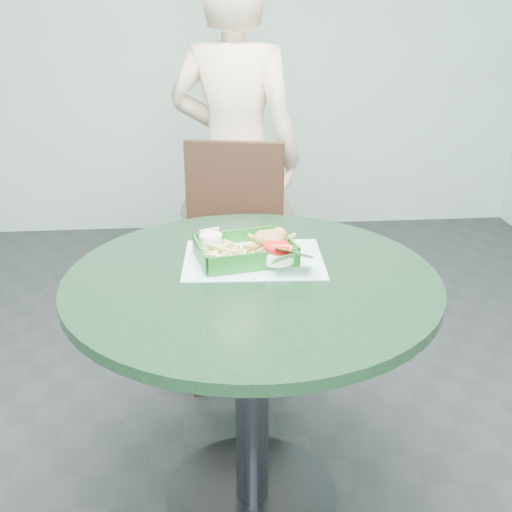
{
  "coord_description": "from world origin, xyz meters",
  "views": [
    {
      "loc": [
        -0.11,
        -1.43,
        1.43
      ],
      "look_at": [
        0.02,
        0.1,
        0.78
      ],
      "focal_mm": 42.0,
      "sensor_mm": 36.0,
      "label": 1
    }
  ],
  "objects": [
    {
      "name": "crab_sandwich",
      "position": [
        0.06,
        0.09,
        0.8
      ],
      "size": [
        0.13,
        0.13,
        0.08
      ],
      "rotation": [
        0.0,
        0.0,
        0.22
      ],
      "color": "gold",
      "rests_on": "food_basket"
    },
    {
      "name": "placemat",
      "position": [
        0.01,
        0.1,
        0.75
      ],
      "size": [
        0.4,
        0.31,
        0.0
      ],
      "primitive_type": "cube",
      "rotation": [
        0.0,
        0.0,
        -0.05
      ],
      "color": "#98D1C1",
      "rests_on": "cafe_table"
    },
    {
      "name": "fries_pile",
      "position": [
        -0.07,
        0.09,
        0.79
      ],
      "size": [
        0.14,
        0.15,
        0.04
      ],
      "primitive_type": null,
      "rotation": [
        0.0,
        0.0,
        -0.42
      ],
      "color": "#D2B86E",
      "rests_on": "food_basket"
    },
    {
      "name": "cafe_table",
      "position": [
        0.0,
        0.0,
        0.58
      ],
      "size": [
        0.99,
        0.99,
        0.75
      ],
      "color": "#2E2E36",
      "rests_on": "floor"
    },
    {
      "name": "diner_person",
      "position": [
        0.02,
        1.15,
        0.86
      ],
      "size": [
        0.73,
        0.61,
        1.73
      ],
      "primitive_type": "imported",
      "rotation": [
        0.0,
        0.0,
        2.78
      ],
      "color": "beige",
      "rests_on": "floor"
    },
    {
      "name": "dining_chair",
      "position": [
        0.0,
        0.81,
        0.53
      ],
      "size": [
        0.4,
        0.4,
        0.93
      ],
      "rotation": [
        0.0,
        0.0,
        -0.22
      ],
      "color": "#523823",
      "rests_on": "floor"
    },
    {
      "name": "wall_back",
      "position": [
        0.0,
        2.5,
        1.4
      ],
      "size": [
        4.0,
        0.04,
        2.8
      ],
      "primitive_type": "cube",
      "color": "silver",
      "rests_on": "ground"
    },
    {
      "name": "floor",
      "position": [
        0.0,
        0.0,
        0.0
      ],
      "size": [
        4.0,
        5.0,
        0.02
      ],
      "primitive_type": "cube",
      "color": "#303335",
      "rests_on": "ground"
    },
    {
      "name": "food_basket",
      "position": [
        -0.01,
        0.1,
        0.77
      ],
      "size": [
        0.26,
        0.19,
        0.05
      ],
      "rotation": [
        0.0,
        0.0,
        0.2
      ],
      "color": "#17621B",
      "rests_on": "placemat"
    },
    {
      "name": "sauce_ramekin",
      "position": [
        -0.1,
        0.15,
        0.8
      ],
      "size": [
        0.06,
        0.06,
        0.04
      ],
      "rotation": [
        0.0,
        0.0,
        -0.16
      ],
      "color": "white",
      "rests_on": "food_basket"
    },
    {
      "name": "garnish_cup",
      "position": [
        0.07,
        0.02,
        0.79
      ],
      "size": [
        0.13,
        0.12,
        0.05
      ],
      "rotation": [
        0.0,
        0.0,
        -0.01
      ],
      "color": "white",
      "rests_on": "food_basket"
    }
  ]
}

